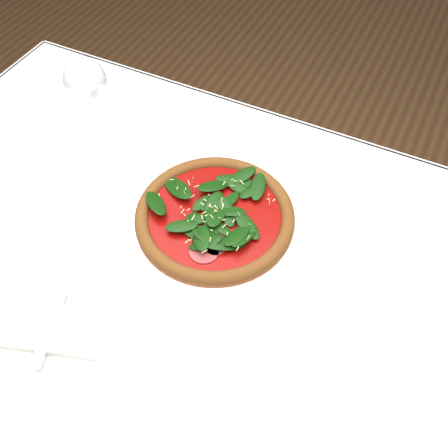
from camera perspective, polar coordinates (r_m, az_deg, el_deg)
The scene contains 7 objects.
ground at distance 1.48m, azimuth -2.66°, elevation -20.64°, with size 6.00×6.00×0.00m, color brown.
dining_table at distance 0.88m, azimuth -4.22°, elevation -8.11°, with size 1.21×0.81×0.75m.
plate at distance 0.84m, azimuth -1.05°, elevation 0.32°, with size 0.31×0.31×0.01m.
pizza at distance 0.82m, azimuth -1.06°, elevation 1.07°, with size 0.30×0.30×0.03m.
wine_glass at distance 0.93m, azimuth -15.48°, elevation 14.99°, with size 0.08×0.08×0.18m.
napkin at distance 0.77m, azimuth -19.14°, elevation -11.34°, with size 0.15×0.07×0.01m, color silver.
fork at distance 0.78m, azimuth -18.65°, elevation -9.23°, with size 0.07×0.15×0.00m.
Camera 1 is at (0.25, -0.36, 1.41)m, focal length 40.00 mm.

